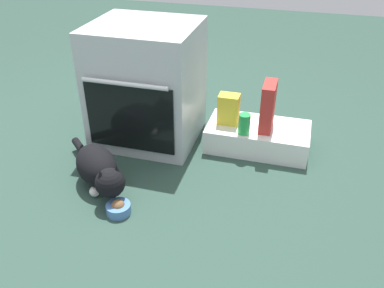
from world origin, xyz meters
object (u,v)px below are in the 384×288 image
object	(u,v)px
food_bowl	(118,208)
snack_bag	(229,109)
soda_can	(244,124)
cereal_box	(268,107)
oven	(147,84)
pantry_cabinet	(258,137)
cat	(99,169)

from	to	relation	value
food_bowl	snack_bag	world-z (taller)	snack_bag
soda_can	cereal_box	distance (m)	0.17
oven	soda_can	distance (m)	0.62
soda_can	cereal_box	bearing A→B (deg)	39.83
food_bowl	soda_can	size ratio (longest dim) A/B	0.99
pantry_cabinet	snack_bag	distance (m)	0.25
snack_bag	cat	bearing A→B (deg)	-132.12
pantry_cabinet	soda_can	bearing A→B (deg)	-123.92
pantry_cabinet	oven	bearing A→B (deg)	-175.88
cat	pantry_cabinet	bearing A→B (deg)	83.43
food_bowl	soda_can	xyz separation A→B (m)	(0.48, 0.67, 0.18)
cat	oven	bearing A→B (deg)	127.65
pantry_cabinet	food_bowl	xyz separation A→B (m)	(-0.56, -0.78, -0.04)
cereal_box	oven	bearing A→B (deg)	-177.05
soda_can	cereal_box	size ratio (longest dim) A/B	0.43
cat	cereal_box	distance (m)	0.99
cat	soda_can	world-z (taller)	soda_can
pantry_cabinet	snack_bag	bearing A→B (deg)	-178.29
pantry_cabinet	cat	world-z (taller)	cat
soda_can	cereal_box	xyz separation A→B (m)	(0.11, 0.10, 0.08)
soda_can	snack_bag	xyz separation A→B (m)	(-0.11, 0.10, 0.03)
food_bowl	cat	world-z (taller)	cat
oven	cat	bearing A→B (deg)	-95.89
food_bowl	cereal_box	world-z (taller)	cereal_box
food_bowl	soda_can	world-z (taller)	soda_can
snack_bag	cereal_box	bearing A→B (deg)	-1.54
food_bowl	snack_bag	distance (m)	0.88
snack_bag	food_bowl	bearing A→B (deg)	-115.77
food_bowl	soda_can	distance (m)	0.85
oven	cereal_box	distance (m)	0.72
oven	pantry_cabinet	bearing A→B (deg)	4.12
cat	soda_can	bearing A→B (deg)	80.95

